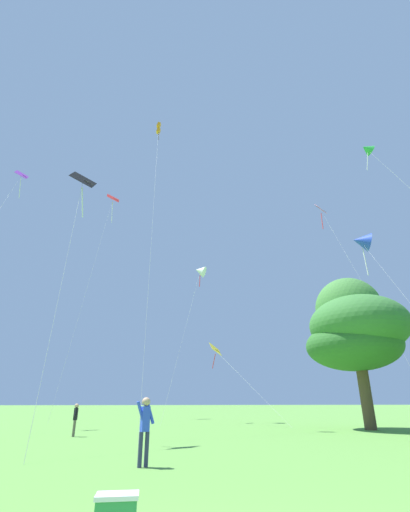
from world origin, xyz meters
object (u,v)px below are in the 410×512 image
Objects in this scene: person_in_red_shirt at (75,417)px; kite_green_small at (367,149)px; person_foreground_watcher at (145,424)px; kite_pink_low at (324,217)px; kite_orange_box at (158,131)px; kite_red_high at (112,207)px; kite_yellow_diamond at (217,353)px; kite_white_distant at (200,271)px; kite_purple_streamer at (16,186)px; kite_black_large at (82,189)px; kite_blue_delta at (361,241)px; tree_right_cluster at (355,328)px; picnic_cooler at (116,511)px.

kite_green_small is at bearing -1.09° from person_in_red_shirt.
person_in_red_shirt is at bearing 110.10° from person_foreground_watcher.
kite_orange_box reaches higher than kite_pink_low.
person_foreground_watcher is (-15.77, -9.45, -18.66)m from kite_green_small.
kite_red_high reaches higher than kite_pink_low.
kite_pink_low is 20.17m from kite_yellow_diamond.
kite_purple_streamer is (-16.80, -5.45, 4.99)m from kite_white_distant.
kite_green_small is (22.02, -23.76, -6.50)m from kite_red_high.
kite_red_high is (-2.05, 26.49, 13.63)m from kite_black_large.
kite_blue_delta is 0.78× the size of kite_green_small.
kite_red_high is (-12.17, 11.76, 20.49)m from kite_yellow_diamond.
kite_yellow_diamond is 5.04× the size of person_in_red_shirt.
tree_right_cluster is (17.47, 2.06, 5.39)m from person_in_red_shirt.
kite_red_high is 18.34m from kite_purple_streamer.
kite_red_high is (-5.91, 17.80, 1.67)m from kite_orange_box.
kite_purple_streamer reaches higher than kite_green_small.
picnic_cooler is (5.93, -38.36, -25.99)m from kite_red_high.
kite_orange_box is 28.09m from person_foreground_watcher.
kite_white_distant is (-14.18, 0.02, -7.29)m from kite_pink_low.
kite_pink_low reaches higher than person_foreground_watcher.
kite_purple_streamer reaches higher than picnic_cooler.
kite_orange_box reaches higher than kite_purple_streamer.
kite_black_large is at bearing -172.22° from kite_green_small.
kite_orange_box is at bearing -9.93° from kite_purple_streamer.
kite_red_high reaches higher than kite_white_distant.
kite_black_large is 13.98m from person_foreground_watcher.
person_foreground_watcher is 10.46m from person_in_red_shirt.
kite_black_large is at bearing -157.89° from kite_blue_delta.
kite_blue_delta is at bearing 1.23° from kite_orange_box.
kite_black_large is (-22.95, -16.20, -8.63)m from kite_pink_low.
kite_purple_streamer is 31.68m from picnic_cooler.
picnic_cooler is at bearing -103.19° from kite_yellow_diamond.
kite_red_high is 1.36× the size of kite_purple_streamer.
kite_yellow_diamond is at bearing 129.73° from tree_right_cluster.
kite_red_high is 1.41× the size of kite_green_small.
kite_purple_streamer is 29.14m from kite_green_small.
kite_black_large reaches higher than picnic_cooler.
kite_orange_box reaches higher than kite_white_distant.
kite_green_small is (-2.38, -6.35, 4.80)m from kite_blue_delta.
kite_white_distant is 9.40× the size of person_in_red_shirt.
kite_pink_low reaches higher than person_in_red_shirt.
kite_red_high is at bearing 144.49° from kite_blue_delta.
kite_blue_delta is 30.69m from kite_purple_streamer.
kite_yellow_diamond is 20.73m from kite_orange_box.
picnic_cooler is (0.02, -20.56, -24.32)m from kite_orange_box.
tree_right_cluster is 22.99m from picnic_cooler.
kite_purple_streamer reaches higher than tree_right_cluster.
kite_pink_low is (0.61, 7.12, 6.30)m from kite_blue_delta.
kite_orange_box is 2.55× the size of tree_right_cluster.
kite_purple_streamer is at bearing 163.98° from kite_green_small.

